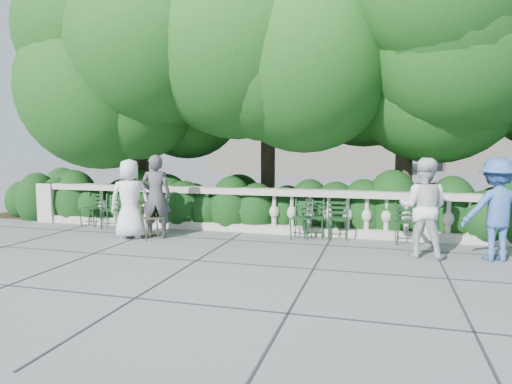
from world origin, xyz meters
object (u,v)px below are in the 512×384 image
(chair_a, at_px, (88,227))
(chair_weathered, at_px, (155,240))
(person_businessman, at_px, (130,199))
(person_older_blue, at_px, (496,209))
(chair_f, at_px, (313,240))
(person_casual_man, at_px, (423,208))
(chair_e, at_px, (406,246))
(chair_b, at_px, (109,230))
(chair_d, at_px, (338,241))
(person_woman_grey, at_px, (156,196))
(chair_c, at_px, (299,240))

(chair_a, bearing_deg, chair_weathered, -22.79)
(person_businessman, height_order, person_older_blue, person_older_blue)
(chair_f, xyz_separation_m, chair_weathered, (-3.17, -0.95, 0.00))
(chair_a, height_order, person_casual_man, person_casual_man)
(chair_e, xyz_separation_m, person_businessman, (-5.61, -0.79, 0.84))
(chair_b, xyz_separation_m, chair_weathered, (1.60, -0.78, 0.00))
(chair_d, bearing_deg, person_older_blue, -26.31)
(person_woman_grey, bearing_deg, person_businessman, 4.32)
(person_woman_grey, height_order, person_casual_man, person_woman_grey)
(chair_a, xyz_separation_m, chair_d, (5.96, 0.00, 0.00))
(chair_f, bearing_deg, chair_d, -4.59)
(chair_a, height_order, chair_b, same)
(chair_e, xyz_separation_m, chair_weathered, (-5.02, -0.86, 0.00))
(chair_d, distance_m, person_older_blue, 3.00)
(chair_a, distance_m, person_businessman, 2.08)
(chair_b, xyz_separation_m, chair_d, (5.27, 0.16, 0.00))
(chair_b, height_order, chair_e, same)
(person_casual_man, height_order, person_older_blue, person_older_blue)
(chair_a, distance_m, person_older_blue, 8.78)
(chair_e, bearing_deg, chair_b, 174.84)
(chair_d, height_order, chair_weathered, same)
(person_businessman, relative_size, person_older_blue, 0.96)
(chair_a, distance_m, chair_b, 0.71)
(chair_d, bearing_deg, chair_b, 173.00)
(chair_c, xyz_separation_m, person_businessman, (-3.49, -0.75, 0.84))
(chair_f, bearing_deg, person_casual_man, -28.06)
(chair_f, distance_m, person_woman_grey, 3.45)
(chair_e, height_order, person_older_blue, person_older_blue)
(chair_a, distance_m, person_woman_grey, 2.45)
(chair_a, bearing_deg, chair_c, -1.70)
(chair_a, height_order, chair_weathered, same)
(chair_weathered, bearing_deg, chair_f, -32.20)
(chair_e, height_order, person_woman_grey, person_woman_grey)
(chair_d, xyz_separation_m, chair_f, (-0.51, 0.01, 0.00))
(chair_b, height_order, person_casual_man, person_casual_man)
(chair_b, bearing_deg, chair_c, -9.85)
(person_businessman, bearing_deg, chair_d, 169.01)
(person_woman_grey, bearing_deg, chair_d, 171.24)
(person_businessman, distance_m, person_casual_man, 5.82)
(chair_b, height_order, chair_c, same)
(chair_weathered, distance_m, person_casual_man, 5.30)
(person_casual_man, bearing_deg, person_businessman, 10.67)
(chair_c, bearing_deg, chair_b, -173.53)
(chair_a, xyz_separation_m, chair_b, (0.69, -0.16, 0.00))
(chair_a, bearing_deg, person_woman_grey, -17.30)
(person_casual_man, bearing_deg, chair_e, -64.49)
(chair_a, distance_m, chair_d, 5.96)
(chair_f, distance_m, person_older_blue, 3.47)
(person_woman_grey, relative_size, person_casual_man, 1.01)
(chair_e, distance_m, chair_weathered, 5.09)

